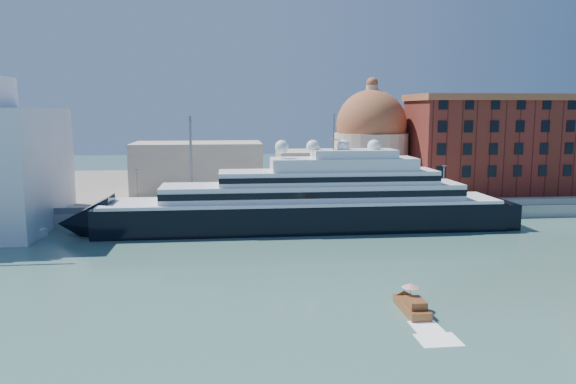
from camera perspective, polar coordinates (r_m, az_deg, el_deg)
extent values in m
plane|color=#3D6A61|center=(80.45, 3.41, -7.29)|extent=(400.00, 400.00, 0.00)
cube|color=gray|center=(112.99, 0.53, -2.05)|extent=(180.00, 10.00, 2.50)
cube|color=slate|center=(153.31, -1.28, 0.62)|extent=(260.00, 72.00, 2.00)
cube|color=slate|center=(108.26, 0.81, -1.52)|extent=(180.00, 0.10, 1.20)
cube|color=black|center=(102.16, 1.47, -2.71)|extent=(72.81, 11.20, 6.07)
cone|color=black|center=(104.25, -19.90, -2.99)|extent=(9.34, 11.20, 11.20)
cube|color=black|center=(112.93, 20.11, -2.26)|extent=(5.60, 10.27, 5.60)
cube|color=white|center=(101.58, 1.47, -0.91)|extent=(70.95, 11.39, 0.56)
cube|color=white|center=(101.59, 2.52, 0.05)|extent=(54.14, 9.34, 2.80)
cube|color=black|center=(97.03, 2.94, -0.35)|extent=(54.14, 0.15, 1.12)
cube|color=white|center=(101.71, 4.09, 1.53)|extent=(39.21, 8.40, 2.43)
cube|color=white|center=(102.00, 5.65, 2.85)|extent=(26.14, 7.47, 2.24)
cube|color=white|center=(102.24, 6.70, 3.90)|extent=(14.94, 6.53, 1.49)
cylinder|color=slate|center=(101.24, 4.66, 6.11)|extent=(0.28, 0.28, 6.53)
sphere|color=white|center=(100.04, -0.63, 4.61)|extent=(2.43, 2.43, 2.43)
sphere|color=white|center=(100.74, 2.55, 4.62)|extent=(2.43, 2.43, 2.43)
sphere|color=white|center=(101.74, 5.68, 4.63)|extent=(2.43, 2.43, 2.43)
sphere|color=white|center=(103.04, 8.74, 4.62)|extent=(2.43, 2.43, 2.43)
cube|color=white|center=(107.95, -26.37, -3.79)|extent=(12.38, 7.35, 1.57)
cube|color=white|center=(106.52, -25.58, -3.19)|extent=(4.48, 3.54, 1.17)
cube|color=brown|center=(63.52, 12.45, -11.44)|extent=(2.25, 6.62, 1.10)
cube|color=brown|center=(62.23, 12.82, -10.96)|extent=(1.78, 2.77, 0.88)
cylinder|color=slate|center=(63.56, 12.33, -10.11)|extent=(0.07, 0.07, 1.76)
cone|color=red|center=(63.26, 12.36, -9.26)|extent=(1.98, 1.98, 0.44)
cube|color=maroon|center=(144.18, 20.68, 4.38)|extent=(42.00, 18.00, 22.00)
cube|color=#985331|center=(143.95, 20.92, 8.95)|extent=(43.00, 19.00, 1.50)
cylinder|color=beige|center=(139.44, 8.38, 3.06)|extent=(18.00, 18.00, 14.00)
sphere|color=#985331|center=(138.91, 8.46, 6.76)|extent=(17.00, 17.00, 17.00)
cylinder|color=beige|center=(138.92, 8.53, 10.06)|extent=(3.00, 3.00, 3.00)
cube|color=beige|center=(134.82, 2.81, 2.11)|extent=(18.00, 14.00, 10.00)
cube|color=beige|center=(135.21, -9.14, 2.46)|extent=(30.00, 16.00, 12.00)
cylinder|color=slate|center=(109.72, -15.03, 0.12)|extent=(0.24, 0.24, 8.00)
cube|color=slate|center=(109.22, -15.11, 2.25)|extent=(0.80, 0.30, 0.25)
cylinder|color=slate|center=(109.20, 0.72, 0.38)|extent=(0.24, 0.24, 8.00)
cube|color=slate|center=(108.71, 0.72, 2.52)|extent=(0.80, 0.30, 0.25)
cylinder|color=slate|center=(116.68, 15.51, 0.59)|extent=(0.24, 0.24, 8.00)
cube|color=slate|center=(116.21, 15.58, 2.59)|extent=(0.80, 0.30, 0.25)
cylinder|color=slate|center=(110.03, -9.81, 2.94)|extent=(0.50, 0.50, 18.00)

